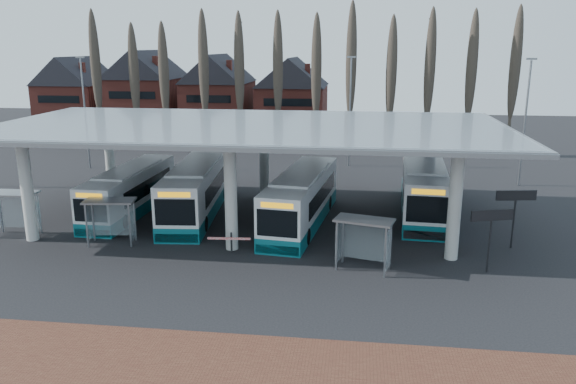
# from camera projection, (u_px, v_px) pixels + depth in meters

# --- Properties ---
(ground) EXTENTS (140.00, 140.00, 0.00)m
(ground) POSITION_uv_depth(u_px,v_px,m) (222.00, 265.00, 29.21)
(ground) COLOR black
(ground) RESTS_ON ground
(station_canopy) EXTENTS (32.00, 16.00, 6.34)m
(station_canopy) POSITION_uv_depth(u_px,v_px,m) (249.00, 134.00, 35.46)
(station_canopy) COLOR silver
(station_canopy) RESTS_ON ground
(poplar_row) EXTENTS (45.10, 1.10, 14.50)m
(poplar_row) POSITION_uv_depth(u_px,v_px,m) (295.00, 69.00, 58.67)
(poplar_row) COLOR #473D33
(poplar_row) RESTS_ON ground
(townhouse_row) EXTENTS (36.80, 10.30, 12.25)m
(townhouse_row) POSITION_uv_depth(u_px,v_px,m) (182.00, 87.00, 71.87)
(townhouse_row) COLOR maroon
(townhouse_row) RESTS_ON ground
(lamp_post_a) EXTENTS (0.80, 0.16, 10.17)m
(lamp_post_a) POSITION_uv_depth(u_px,v_px,m) (85.00, 111.00, 51.17)
(lamp_post_a) COLOR slate
(lamp_post_a) RESTS_ON ground
(lamp_post_b) EXTENTS (0.80, 0.16, 10.17)m
(lamp_post_b) POSITION_uv_depth(u_px,v_px,m) (350.00, 110.00, 52.09)
(lamp_post_b) COLOR slate
(lamp_post_b) RESTS_ON ground
(lamp_post_c) EXTENTS (0.80, 0.16, 10.17)m
(lamp_post_c) POSITION_uv_depth(u_px,v_px,m) (525.00, 120.00, 44.63)
(lamp_post_c) COLOR slate
(lamp_post_c) RESTS_ON ground
(bus_0) EXTENTS (2.65, 11.16, 3.08)m
(bus_0) POSITION_uv_depth(u_px,v_px,m) (131.00, 191.00, 38.32)
(bus_0) COLOR white
(bus_0) RESTS_ON ground
(bus_1) EXTENTS (3.76, 12.66, 3.47)m
(bus_1) POSITION_uv_depth(u_px,v_px,m) (197.00, 190.00, 37.99)
(bus_1) COLOR white
(bus_1) RESTS_ON ground
(bus_2) EXTENTS (3.96, 12.30, 3.36)m
(bus_2) POSITION_uv_depth(u_px,v_px,m) (302.00, 199.00, 35.82)
(bus_2) COLOR white
(bus_2) RESTS_ON ground
(bus_3) EXTENTS (3.55, 12.80, 3.51)m
(bus_3) POSITION_uv_depth(u_px,v_px,m) (423.00, 188.00, 38.40)
(bus_3) COLOR white
(bus_3) RESTS_ON ground
(shelter_0) EXTENTS (2.93, 1.50, 2.70)m
(shelter_0) POSITION_uv_depth(u_px,v_px,m) (14.00, 204.00, 33.45)
(shelter_0) COLOR gray
(shelter_0) RESTS_ON ground
(shelter_1) EXTENTS (2.99, 1.78, 2.62)m
(shelter_1) POSITION_uv_depth(u_px,v_px,m) (111.00, 211.00, 32.08)
(shelter_1) COLOR gray
(shelter_1) RESTS_ON ground
(shelter_2) EXTENTS (3.17, 2.14, 2.69)m
(shelter_2) POSITION_uv_depth(u_px,v_px,m) (365.00, 232.00, 28.31)
(shelter_2) COLOR gray
(shelter_2) RESTS_ON ground
(info_sign_0) EXTENTS (2.14, 0.76, 3.28)m
(info_sign_0) POSITION_uv_depth(u_px,v_px,m) (492.00, 220.00, 27.64)
(info_sign_0) COLOR black
(info_sign_0) RESTS_ON ground
(info_sign_1) EXTENTS (2.25, 0.53, 3.37)m
(info_sign_1) POSITION_uv_depth(u_px,v_px,m) (516.00, 200.00, 31.01)
(info_sign_1) COLOR black
(info_sign_1) RESTS_ON ground
(barrier) EXTENTS (2.33, 0.71, 1.17)m
(barrier) POSITION_uv_depth(u_px,v_px,m) (230.00, 240.00, 30.39)
(barrier) COLOR black
(barrier) RESTS_ON ground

